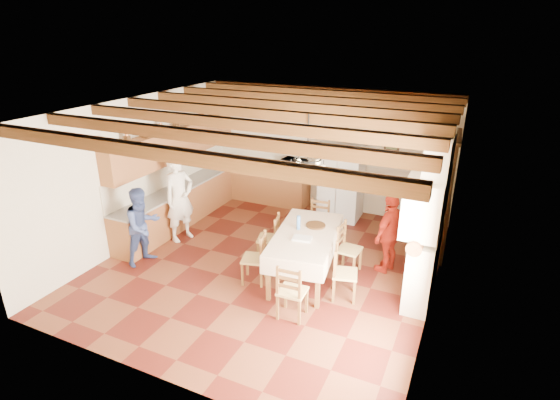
# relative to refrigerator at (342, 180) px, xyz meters

# --- Properties ---
(floor) EXTENTS (6.00, 6.50, 0.02)m
(floor) POSITION_rel_refrigerator_xyz_m (-0.55, -2.77, -0.95)
(floor) COLOR #511811
(floor) RESTS_ON ground
(ceiling) EXTENTS (6.00, 6.50, 0.02)m
(ceiling) POSITION_rel_refrigerator_xyz_m (-0.55, -2.77, 2.07)
(ceiling) COLOR silver
(ceiling) RESTS_ON ground
(wall_back) EXTENTS (6.00, 0.02, 3.00)m
(wall_back) POSITION_rel_refrigerator_xyz_m (-0.55, 0.49, 0.56)
(wall_back) COLOR beige
(wall_back) RESTS_ON ground
(wall_front) EXTENTS (6.00, 0.02, 3.00)m
(wall_front) POSITION_rel_refrigerator_xyz_m (-0.55, -6.03, 0.56)
(wall_front) COLOR beige
(wall_front) RESTS_ON ground
(wall_left) EXTENTS (0.02, 6.50, 3.00)m
(wall_left) POSITION_rel_refrigerator_xyz_m (-3.56, -2.77, 0.56)
(wall_left) COLOR beige
(wall_left) RESTS_ON ground
(wall_right) EXTENTS (0.02, 6.50, 3.00)m
(wall_right) POSITION_rel_refrigerator_xyz_m (2.46, -2.77, 0.56)
(wall_right) COLOR beige
(wall_right) RESTS_ON ground
(ceiling_beams) EXTENTS (6.00, 6.30, 0.16)m
(ceiling_beams) POSITION_rel_refrigerator_xyz_m (-0.55, -2.77, 1.97)
(ceiling_beams) COLOR #39240D
(ceiling_beams) RESTS_ON ground
(lower_cabinets_left) EXTENTS (0.60, 4.30, 0.86)m
(lower_cabinets_left) POSITION_rel_refrigerator_xyz_m (-3.25, -1.72, -0.51)
(lower_cabinets_left) COLOR brown
(lower_cabinets_left) RESTS_ON ground
(lower_cabinets_back) EXTENTS (2.30, 0.60, 0.86)m
(lower_cabinets_back) POSITION_rel_refrigerator_xyz_m (-2.10, 0.18, -0.51)
(lower_cabinets_back) COLOR brown
(lower_cabinets_back) RESTS_ON ground
(countertop_left) EXTENTS (0.62, 4.30, 0.04)m
(countertop_left) POSITION_rel_refrigerator_xyz_m (-3.25, -1.72, -0.06)
(countertop_left) COLOR slate
(countertop_left) RESTS_ON lower_cabinets_left
(countertop_back) EXTENTS (2.34, 0.62, 0.04)m
(countertop_back) POSITION_rel_refrigerator_xyz_m (-2.10, 0.18, -0.06)
(countertop_back) COLOR slate
(countertop_back) RESTS_ON lower_cabinets_back
(backsplash_left) EXTENTS (0.03, 4.30, 0.60)m
(backsplash_left) POSITION_rel_refrigerator_xyz_m (-3.54, -1.72, 0.26)
(backsplash_left) COLOR white
(backsplash_left) RESTS_ON ground
(backsplash_back) EXTENTS (2.30, 0.03, 0.60)m
(backsplash_back) POSITION_rel_refrigerator_xyz_m (-2.10, 0.46, 0.26)
(backsplash_back) COLOR white
(backsplash_back) RESTS_ON ground
(upper_cabinets) EXTENTS (0.35, 4.20, 0.70)m
(upper_cabinets) POSITION_rel_refrigerator_xyz_m (-3.38, -1.72, 0.91)
(upper_cabinets) COLOR brown
(upper_cabinets) RESTS_ON ground
(fireplace) EXTENTS (0.56, 1.60, 2.80)m
(fireplace) POSITION_rel_refrigerator_xyz_m (2.17, -2.57, 0.46)
(fireplace) COLOR silver
(fireplace) RESTS_ON ground
(wall_picture) EXTENTS (0.34, 0.03, 0.42)m
(wall_picture) POSITION_rel_refrigerator_xyz_m (1.00, 0.46, 0.91)
(wall_picture) COLOR #301E14
(wall_picture) RESTS_ON ground
(refrigerator) EXTENTS (0.95, 0.79, 1.88)m
(refrigerator) POSITION_rel_refrigerator_xyz_m (0.00, 0.00, 0.00)
(refrigerator) COLOR silver
(refrigerator) RESTS_ON floor
(hutch) EXTENTS (0.63, 1.36, 2.42)m
(hutch) POSITION_rel_refrigerator_xyz_m (2.20, -0.82, 0.27)
(hutch) COLOR #37210F
(hutch) RESTS_ON floor
(dining_table) EXTENTS (1.32, 2.15, 0.88)m
(dining_table) POSITION_rel_refrigerator_xyz_m (0.24, -2.87, -0.14)
(dining_table) COLOR white
(dining_table) RESTS_ON floor
(chandelier) EXTENTS (0.47, 0.47, 0.03)m
(chandelier) POSITION_rel_refrigerator_xyz_m (0.24, -2.87, 1.31)
(chandelier) COLOR black
(chandelier) RESTS_ON ground
(chair_left_near) EXTENTS (0.49, 0.51, 0.96)m
(chair_left_near) POSITION_rel_refrigerator_xyz_m (-0.52, -3.42, -0.46)
(chair_left_near) COLOR brown
(chair_left_near) RESTS_ON floor
(chair_left_far) EXTENTS (0.49, 0.51, 0.96)m
(chair_left_far) POSITION_rel_refrigerator_xyz_m (-0.64, -2.60, -0.46)
(chair_left_far) COLOR brown
(chair_left_far) RESTS_ON floor
(chair_right_near) EXTENTS (0.49, 0.51, 0.96)m
(chair_right_near) POSITION_rel_refrigerator_xyz_m (1.10, -3.22, -0.46)
(chair_right_near) COLOR brown
(chair_right_near) RESTS_ON floor
(chair_right_far) EXTENTS (0.43, 0.45, 0.96)m
(chair_right_far) POSITION_rel_refrigerator_xyz_m (0.92, -2.38, -0.46)
(chair_right_far) COLOR brown
(chair_right_far) RESTS_ON floor
(chair_end_near) EXTENTS (0.44, 0.42, 0.96)m
(chair_end_near) POSITION_rel_refrigerator_xyz_m (0.50, -4.07, -0.46)
(chair_end_near) COLOR brown
(chair_end_near) RESTS_ON floor
(chair_end_far) EXTENTS (0.45, 0.44, 0.96)m
(chair_end_far) POSITION_rel_refrigerator_xyz_m (0.01, -1.59, -0.46)
(chair_end_far) COLOR brown
(chair_end_far) RESTS_ON floor
(person_man) EXTENTS (0.63, 0.79, 1.87)m
(person_man) POSITION_rel_refrigerator_xyz_m (-2.73, -2.56, -0.00)
(person_man) COLOR white
(person_man) RESTS_ON floor
(person_woman_blue) EXTENTS (0.74, 0.86, 1.53)m
(person_woman_blue) POSITION_rel_refrigerator_xyz_m (-2.77, -3.67, -0.18)
(person_woman_blue) COLOR #384A86
(person_woman_blue) RESTS_ON floor
(person_woman_red) EXTENTS (0.67, 0.98, 1.55)m
(person_woman_red) POSITION_rel_refrigerator_xyz_m (1.56, -2.01, -0.17)
(person_woman_red) COLOR #A52012
(person_woman_red) RESTS_ON floor
(microwave) EXTENTS (0.64, 0.47, 0.33)m
(microwave) POSITION_rel_refrigerator_xyz_m (-1.30, 0.18, 0.12)
(microwave) COLOR silver
(microwave) RESTS_ON countertop_back
(fridge_vase) EXTENTS (0.35, 0.35, 0.30)m
(fridge_vase) POSITION_rel_refrigerator_xyz_m (0.05, 0.00, 1.09)
(fridge_vase) COLOR #37210F
(fridge_vase) RESTS_ON refrigerator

